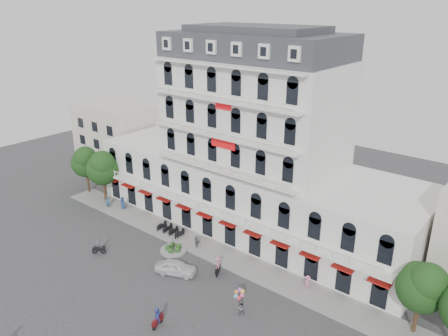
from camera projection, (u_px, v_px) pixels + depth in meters
ground at (153, 284)px, 46.85m from camera, size 120.00×120.00×0.00m
sidewalk at (208, 249)px, 53.35m from camera, size 53.00×4.00×0.16m
main_building at (253, 154)px, 56.35m from camera, size 45.00×15.00×25.80m
flank_building_west at (121, 137)px, 76.90m from camera, size 14.00×10.00×12.00m
traffic_island at (173, 249)px, 52.88m from camera, size 3.20×3.20×1.60m
parked_scooter_row at (171, 234)px, 56.97m from camera, size 4.40×1.80×1.10m
tree_west_outer at (86, 161)px, 67.47m from camera, size 4.50×4.48×7.76m
tree_west_inner at (102, 167)px, 64.05m from camera, size 4.76×4.76×8.25m
tree_east_inner at (423, 285)px, 38.05m from camera, size 4.40×4.37×7.57m
parked_car at (176, 267)px, 48.34m from camera, size 4.99×3.59×1.58m
rider_west at (98, 247)px, 52.16m from camera, size 1.41×1.20×2.11m
rider_east at (157, 317)px, 40.37m from camera, size 0.68×1.68×2.05m
rider_center at (218, 265)px, 48.12m from camera, size 1.10×1.56×2.21m
pedestrian_left at (123, 203)px, 63.36m from camera, size 1.00×0.70×1.94m
pedestrian_mid at (197, 242)px, 53.30m from camera, size 1.06×0.54×1.74m
pedestrian_right at (307, 283)px, 45.58m from camera, size 1.13×0.68×1.70m
pedestrian_far at (108, 203)px, 63.75m from camera, size 0.75×0.73×1.74m
balloon_vendor at (240, 302)px, 42.00m from camera, size 1.45×1.31×2.45m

